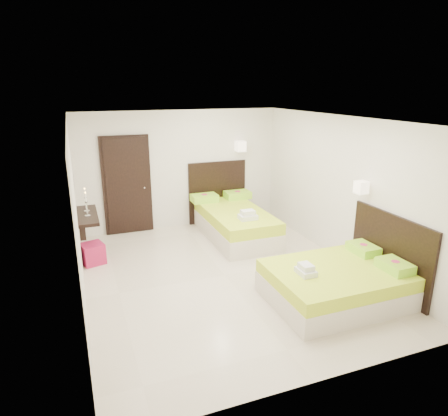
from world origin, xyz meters
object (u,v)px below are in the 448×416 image
object	(u,v)px
bed_double	(341,281)
ottoman	(93,254)
nightstand	(233,213)
bed_single	(234,220)

from	to	relation	value
bed_double	ottoman	size ratio (longest dim) A/B	5.28
nightstand	ottoman	xyz separation A→B (m)	(-3.26, -1.28, -0.02)
bed_single	nightstand	xyz separation A→B (m)	(0.35, 0.88, -0.14)
bed_single	nightstand	world-z (taller)	bed_single
nightstand	ottoman	world-z (taller)	nightstand
nightstand	bed_double	bearing A→B (deg)	-92.48
bed_single	ottoman	xyz separation A→B (m)	(-2.91, -0.40, -0.16)
bed_single	ottoman	world-z (taller)	bed_single
bed_single	ottoman	bearing A→B (deg)	-172.20
bed_single	bed_double	distance (m)	3.08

